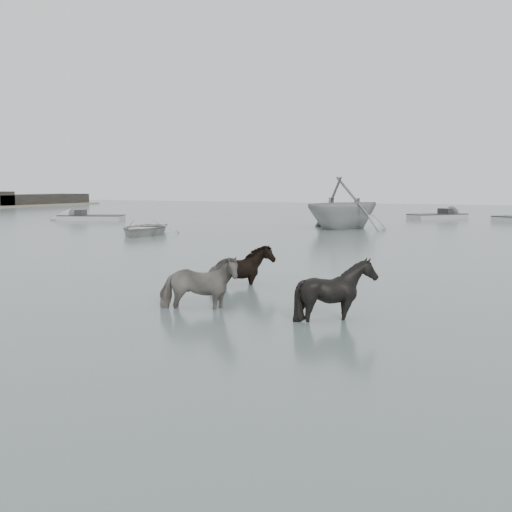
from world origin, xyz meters
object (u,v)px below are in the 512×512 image
Objects in this scene: pony_dark at (243,258)px; rowboat_lead at (143,226)px; pony_pinto at (198,275)px; pony_black at (336,282)px.

pony_dark is 16.90m from rowboat_lead.
pony_pinto reaches higher than rowboat_lead.
pony_pinto is 3.01m from pony_dark.
pony_pinto is at bearing 97.88° from pony_black.
pony_black is at bearing -107.39° from pony_pinto.
pony_pinto is 1.15× the size of pony_black.
pony_black is (3.29, -2.69, 0.01)m from pony_dark.
pony_dark is at bearing -13.19° from pony_pinto.
rowboat_lead is at bearing 15.71° from pony_pinto.
pony_black is 0.34× the size of rowboat_lead.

